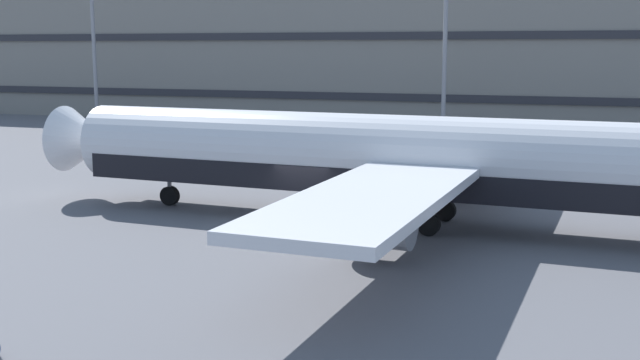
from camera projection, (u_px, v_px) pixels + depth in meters
name	position (u px, v px, depth m)	size (l,w,h in m)	color
ground_plane	(295.00, 229.00, 32.24)	(600.00, 600.00, 0.00)	#5B5B60
terminal_structure	(481.00, 37.00, 78.38)	(144.08, 18.11, 16.92)	gray
airliner	(420.00, 161.00, 32.29)	(36.33, 29.35, 9.74)	silver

